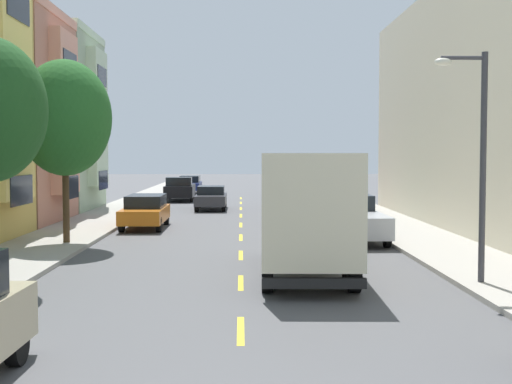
# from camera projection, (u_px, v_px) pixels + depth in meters

# --- Properties ---
(ground_plane) EXTENTS (160.00, 160.00, 0.00)m
(ground_plane) POSITION_uv_depth(u_px,v_px,m) (241.00, 219.00, 36.49)
(ground_plane) COLOR #4C4C4F
(sidewalk_left) EXTENTS (3.20, 120.00, 0.14)m
(sidewalk_left) POSITION_uv_depth(u_px,v_px,m) (95.00, 222.00, 34.33)
(sidewalk_left) COLOR #A39E93
(sidewalk_left) RESTS_ON ground_plane
(sidewalk_right) EXTENTS (3.20, 120.00, 0.14)m
(sidewalk_right) POSITION_uv_depth(u_px,v_px,m) (385.00, 221.00, 34.64)
(sidewalk_right) COLOR #A39E93
(sidewalk_right) RESTS_ON ground_plane
(lane_centerline_dashes) EXTENTS (0.14, 47.20, 0.01)m
(lane_centerline_dashes) POSITION_uv_depth(u_px,v_px,m) (241.00, 231.00, 31.00)
(lane_centerline_dashes) COLOR yellow
(lane_centerline_dashes) RESTS_ON ground_plane
(townhouse_fifth_sage) EXTENTS (11.57, 7.56, 10.61)m
(townhouse_fifth_sage) POSITION_uv_depth(u_px,v_px,m) (1.00, 124.00, 41.34)
(townhouse_fifth_sage) COLOR #99AD8E
(townhouse_fifth_sage) RESTS_ON ground_plane
(street_tree_third) EXTENTS (3.39, 3.39, 6.67)m
(street_tree_third) POSITION_uv_depth(u_px,v_px,m) (65.00, 118.00, 25.59)
(street_tree_third) COLOR #47331E
(street_tree_third) RESTS_ON sidewalk_left
(street_lamp) EXTENTS (1.35, 0.28, 5.79)m
(street_lamp) POSITION_uv_depth(u_px,v_px,m) (476.00, 147.00, 17.67)
(street_lamp) COLOR #38383D
(street_lamp) RESTS_ON sidewalk_right
(delivery_box_truck) EXTENTS (2.63, 7.65, 3.40)m
(delivery_box_truck) POSITION_uv_depth(u_px,v_px,m) (305.00, 207.00, 19.49)
(delivery_box_truck) COLOR beige
(delivery_box_truck) RESTS_ON ground_plane
(parked_wagon_orange) EXTENTS (1.84, 4.71, 1.50)m
(parked_wagon_orange) POSITION_uv_depth(u_px,v_px,m) (145.00, 211.00, 32.05)
(parked_wagon_orange) COLOR orange
(parked_wagon_orange) RESTS_ON ground_plane
(parked_wagon_navy) EXTENTS (1.82, 4.70, 1.50)m
(parked_wagon_navy) POSITION_uv_depth(u_px,v_px,m) (190.00, 184.00, 59.99)
(parked_wagon_navy) COLOR navy
(parked_wagon_navy) RESTS_ON ground_plane
(parked_sedan_white) EXTENTS (1.89, 4.54, 1.43)m
(parked_sedan_white) POSITION_uv_depth(u_px,v_px,m) (299.00, 190.00, 51.14)
(parked_sedan_white) COLOR silver
(parked_sedan_white) RESTS_ON ground_plane
(parked_pickup_teal) EXTENTS (2.01, 5.31, 1.73)m
(parked_pickup_teal) POSITION_uv_depth(u_px,v_px,m) (294.00, 184.00, 58.55)
(parked_pickup_teal) COLOR #195B60
(parked_pickup_teal) RESTS_ON ground_plane
(parked_sedan_forest) EXTENTS (1.80, 4.50, 1.43)m
(parked_sedan_forest) POSITION_uv_depth(u_px,v_px,m) (329.00, 207.00, 34.70)
(parked_sedan_forest) COLOR #194C28
(parked_sedan_forest) RESTS_ON ground_plane
(parked_pickup_black) EXTENTS (2.13, 5.35, 1.73)m
(parked_pickup_black) POSITION_uv_depth(u_px,v_px,m) (180.00, 189.00, 50.52)
(parked_pickup_black) COLOR black
(parked_pickup_black) RESTS_ON ground_plane
(parked_wagon_red) EXTENTS (1.84, 4.71, 1.50)m
(parked_wagon_red) POSITION_uv_depth(u_px,v_px,m) (312.00, 195.00, 43.66)
(parked_wagon_red) COLOR #AD1E1E
(parked_wagon_red) RESTS_ON ground_plane
(parked_pickup_silver) EXTENTS (2.03, 5.31, 1.73)m
(parked_pickup_silver) POSITION_uv_depth(u_px,v_px,m) (354.00, 220.00, 27.38)
(parked_pickup_silver) COLOR #B2B5BA
(parked_pickup_silver) RESTS_ON ground_plane
(moving_charcoal_sedan) EXTENTS (1.80, 4.50, 1.43)m
(moving_charcoal_sedan) POSITION_uv_depth(u_px,v_px,m) (211.00, 197.00, 42.58)
(moving_charcoal_sedan) COLOR #333338
(moving_charcoal_sedan) RESTS_ON ground_plane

